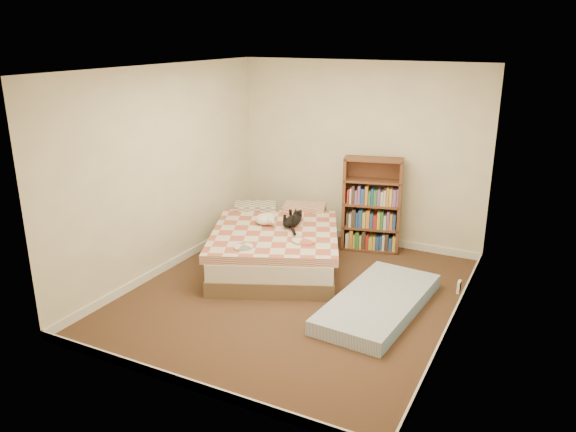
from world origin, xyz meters
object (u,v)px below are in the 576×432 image
at_px(white_dog, 266,219).
at_px(bookshelf, 372,215).
at_px(bed, 277,244).
at_px(black_cat, 294,220).
at_px(floor_mattress, 378,303).

bearing_deg(white_dog, bookshelf, 24.25).
xyz_separation_m(bed, bookshelf, (0.92, 1.00, 0.24)).
bearing_deg(bookshelf, black_cat, -144.39).
distance_m(floor_mattress, black_cat, 1.68).
bearing_deg(bed, white_dog, 158.45).
distance_m(bed, white_dog, 0.35).
relative_size(floor_mattress, black_cat, 2.65).
bearing_deg(bookshelf, bed, -146.46).
height_order(bookshelf, floor_mattress, bookshelf).
distance_m(bookshelf, floor_mattress, 1.82).
distance_m(bed, floor_mattress, 1.71).
relative_size(black_cat, white_dog, 1.90).
relative_size(bookshelf, black_cat, 1.92).
bearing_deg(white_dog, black_cat, 3.20).
distance_m(bed, black_cat, 0.38).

